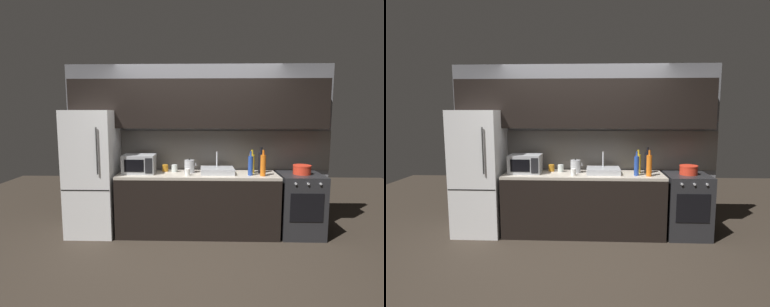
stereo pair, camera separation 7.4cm
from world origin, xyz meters
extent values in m
plane|color=#2D261E|center=(0.00, 0.00, 0.00)|extent=(10.00, 10.00, 0.00)
cube|color=slate|center=(0.00, 1.30, 1.25)|extent=(4.04, 0.10, 2.50)
cube|color=slate|center=(0.00, 1.25, 1.20)|extent=(4.04, 0.01, 0.60)
cube|color=black|center=(0.00, 1.08, 1.90)|extent=(3.71, 0.34, 0.70)
cube|color=black|center=(0.00, 0.90, 0.43)|extent=(2.30, 0.60, 0.86)
cube|color=#B2A899|center=(0.00, 0.90, 0.88)|extent=(2.30, 0.60, 0.04)
cube|color=white|center=(-1.53, 0.90, 0.90)|extent=(0.68, 0.66, 1.81)
cube|color=black|center=(-1.53, 0.57, 0.72)|extent=(0.67, 0.00, 0.01)
cylinder|color=#333333|center=(-1.34, 0.55, 1.27)|extent=(0.02, 0.02, 0.63)
cube|color=#232326|center=(1.49, 0.90, 0.45)|extent=(0.60, 0.60, 0.90)
cube|color=black|center=(1.49, 0.60, 0.50)|extent=(0.45, 0.01, 0.40)
cylinder|color=#B2B2B7|center=(1.32, 0.59, 0.83)|extent=(0.03, 0.02, 0.03)
cylinder|color=#B2B2B7|center=(1.49, 0.59, 0.83)|extent=(0.03, 0.02, 0.03)
cylinder|color=#B2B2B7|center=(1.65, 0.59, 0.83)|extent=(0.03, 0.02, 0.03)
cube|color=#A8AAAF|center=(-0.85, 0.92, 1.04)|extent=(0.46, 0.34, 0.27)
cube|color=black|center=(-0.89, 0.75, 1.04)|extent=(0.28, 0.01, 0.18)
cube|color=black|center=(-0.68, 0.75, 1.04)|extent=(0.10, 0.01, 0.22)
cube|color=#ADAFB5|center=(0.29, 0.93, 0.94)|extent=(0.48, 0.38, 0.08)
cylinder|color=silver|center=(0.29, 1.06, 1.09)|extent=(0.02, 0.02, 0.22)
cylinder|color=#B7BABF|center=(-0.12, 0.96, 0.99)|extent=(0.14, 0.14, 0.19)
sphere|color=black|center=(-0.12, 0.96, 1.10)|extent=(0.02, 0.02, 0.02)
cone|color=#B7BABF|center=(-0.03, 0.96, 1.03)|extent=(0.03, 0.03, 0.05)
cylinder|color=orange|center=(0.91, 0.75, 1.05)|extent=(0.08, 0.08, 0.29)
cylinder|color=orange|center=(0.91, 0.75, 1.23)|extent=(0.03, 0.03, 0.07)
cylinder|color=black|center=(0.93, 0.98, 1.05)|extent=(0.08, 0.08, 0.31)
cylinder|color=black|center=(0.93, 0.98, 1.24)|extent=(0.03, 0.03, 0.07)
cylinder|color=#234299|center=(0.75, 0.79, 1.04)|extent=(0.07, 0.07, 0.27)
cylinder|color=#234299|center=(0.75, 0.79, 1.21)|extent=(0.03, 0.03, 0.07)
cylinder|color=gold|center=(0.79, 0.97, 1.04)|extent=(0.08, 0.08, 0.27)
cylinder|color=gold|center=(0.79, 0.97, 1.21)|extent=(0.03, 0.03, 0.07)
cylinder|color=#B27019|center=(-0.49, 1.05, 0.95)|extent=(0.09, 0.09, 0.10)
cylinder|color=silver|center=(-0.34, 1.02, 0.95)|extent=(0.09, 0.09, 0.11)
cylinder|color=silver|center=(-0.14, 0.75, 0.95)|extent=(0.07, 0.07, 0.10)
cylinder|color=red|center=(1.50, 0.90, 0.96)|extent=(0.25, 0.25, 0.11)
cylinder|color=red|center=(1.50, 0.90, 1.02)|extent=(0.25, 0.25, 0.02)
camera|label=1|loc=(0.05, -3.52, 1.77)|focal=29.06mm
camera|label=2|loc=(0.12, -3.51, 1.77)|focal=29.06mm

